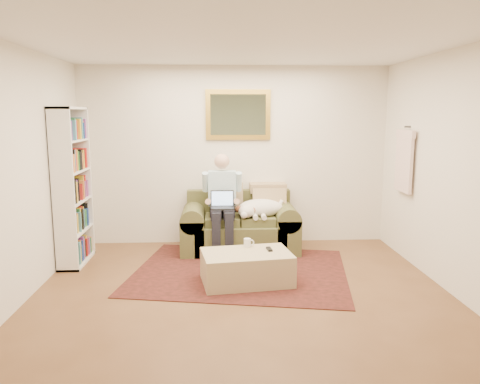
{
  "coord_description": "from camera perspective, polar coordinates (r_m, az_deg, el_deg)",
  "views": [
    {
      "loc": [
        -0.26,
        -4.37,
        1.92
      ],
      "look_at": [
        0.03,
        1.38,
        0.95
      ],
      "focal_mm": 35.0,
      "sensor_mm": 36.0,
      "label": 1
    }
  ],
  "objects": [
    {
      "name": "wall_mirror",
      "position": [
        6.85,
        -0.23,
        9.4
      ],
      "size": [
        0.94,
        0.04,
        0.72
      ],
      "color": "gold",
      "rests_on": "room_shell"
    },
    {
      "name": "sleeping_dog",
      "position": [
        6.51,
        2.55,
        -1.95
      ],
      "size": [
        0.67,
        0.42,
        0.25
      ],
      "primitive_type": null,
      "color": "white",
      "rests_on": "sofa"
    },
    {
      "name": "seated_man",
      "position": [
        6.4,
        -2.17,
        -1.57
      ],
      "size": [
        0.54,
        0.77,
        1.37
      ],
      "primitive_type": null,
      "color": "#8CC6D8",
      "rests_on": "sofa"
    },
    {
      "name": "tv_remote",
      "position": [
        5.45,
        3.59,
        -6.96
      ],
      "size": [
        0.06,
        0.15,
        0.02
      ],
      "primitive_type": "cube",
      "rotation": [
        0.0,
        0.0,
        0.1
      ],
      "color": "black",
      "rests_on": "ottoman"
    },
    {
      "name": "room_shell",
      "position": [
        4.78,
        0.29,
        2.09
      ],
      "size": [
        4.51,
        5.0,
        2.61
      ],
      "color": "brown",
      "rests_on": "ground"
    },
    {
      "name": "bookshelf",
      "position": [
        6.32,
        -19.77,
        0.62
      ],
      "size": [
        0.28,
        0.8,
        2.0
      ],
      "primitive_type": null,
      "color": "white",
      "rests_on": "room_shell"
    },
    {
      "name": "hanging_shirt",
      "position": [
        6.48,
        19.39,
        3.98
      ],
      "size": [
        0.06,
        0.52,
        0.9
      ],
      "primitive_type": null,
      "color": "#FEDFD2",
      "rests_on": "room_shell"
    },
    {
      "name": "sofa",
      "position": [
        6.64,
        -0.05,
        -4.72
      ],
      "size": [
        1.63,
        0.83,
        0.98
      ],
      "color": "brown",
      "rests_on": "room_shell"
    },
    {
      "name": "rug",
      "position": [
        5.83,
        0.04,
        -9.63
      ],
      "size": [
        2.87,
        2.46,
        0.01
      ],
      "primitive_type": "cube",
      "rotation": [
        0.0,
        0.0,
        -0.18
      ],
      "color": "black",
      "rests_on": "room_shell"
    },
    {
      "name": "coffee_mug",
      "position": [
        5.56,
        0.9,
        -6.2
      ],
      "size": [
        0.08,
        0.08,
        0.1
      ],
      "primitive_type": "cylinder",
      "color": "white",
      "rests_on": "ottoman"
    },
    {
      "name": "ottoman",
      "position": [
        5.41,
        0.8,
        -9.21
      ],
      "size": [
        1.08,
        0.77,
        0.36
      ],
      "primitive_type": "cube",
      "rotation": [
        0.0,
        0.0,
        0.15
      ],
      "color": "tan",
      "rests_on": "room_shell"
    },
    {
      "name": "laptop",
      "position": [
        6.33,
        -2.17,
        -1.39
      ],
      "size": [
        0.32,
        0.25,
        0.23
      ],
      "color": "black",
      "rests_on": "seated_man"
    }
  ]
}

